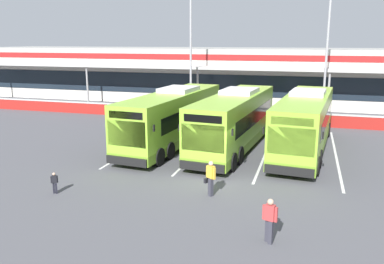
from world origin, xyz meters
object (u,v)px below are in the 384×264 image
at_px(coach_bus_left_centre, 235,121).
at_px(pedestrian_in_dark_coat, 270,219).
at_px(coach_bus_leftmost, 173,119).
at_px(pedestrian_with_handbag, 211,177).
at_px(coach_bus_centre, 305,124).
at_px(lamp_post_centre, 327,48).
at_px(lamp_post_west, 191,47).
at_px(pedestrian_child, 55,182).

height_order(coach_bus_left_centre, pedestrian_in_dark_coat, coach_bus_left_centre).
distance_m(coach_bus_leftmost, pedestrian_with_handbag, 9.39).
bearing_deg(coach_bus_centre, pedestrian_with_handbag, -113.69).
xyz_separation_m(coach_bus_left_centre, lamp_post_centre, (5.72, 11.11, 4.50)).
bearing_deg(coach_bus_left_centre, lamp_post_west, 119.06).
bearing_deg(pedestrian_child, pedestrian_with_handbag, 14.58).
xyz_separation_m(pedestrian_with_handbag, pedestrian_in_dark_coat, (3.00, -3.69, 0.02)).
bearing_deg(lamp_post_centre, pedestrian_with_handbag, -105.22).
distance_m(pedestrian_in_dark_coat, pedestrian_child, 10.12).
relative_size(coach_bus_centre, pedestrian_in_dark_coat, 7.61).
bearing_deg(coach_bus_centre, pedestrian_in_dark_coat, -94.13).
distance_m(coach_bus_left_centre, pedestrian_in_dark_coat, 12.55).
xyz_separation_m(coach_bus_leftmost, coach_bus_left_centre, (4.14, 0.20, 0.00)).
bearing_deg(pedestrian_with_handbag, pedestrian_in_dark_coat, -50.84).
xyz_separation_m(pedestrian_with_handbag, lamp_post_west, (-6.75, 19.73, 5.43)).
height_order(pedestrian_in_dark_coat, lamp_post_centre, lamp_post_centre).
bearing_deg(pedestrian_in_dark_coat, coach_bus_left_centre, 105.91).
bearing_deg(coach_bus_leftmost, coach_bus_centre, 5.15).
bearing_deg(pedestrian_in_dark_coat, pedestrian_with_handbag, 129.16).
bearing_deg(pedestrian_child, pedestrian_in_dark_coat, -10.74).
distance_m(coach_bus_left_centre, pedestrian_with_handbag, 8.42).
distance_m(coach_bus_left_centre, lamp_post_centre, 13.28).
xyz_separation_m(coach_bus_centre, pedestrian_in_dark_coat, (-0.91, -12.60, -0.91)).
relative_size(coach_bus_centre, lamp_post_west, 1.12).
bearing_deg(lamp_post_centre, pedestrian_child, -119.89).
height_order(coach_bus_leftmost, coach_bus_centre, same).
bearing_deg(coach_bus_leftmost, lamp_post_centre, 48.91).
bearing_deg(coach_bus_leftmost, lamp_post_west, 100.67).
relative_size(coach_bus_left_centre, lamp_post_west, 1.12).
bearing_deg(lamp_post_centre, coach_bus_centre, -97.46).
height_order(pedestrian_with_handbag, lamp_post_centre, lamp_post_centre).
height_order(coach_bus_centre, lamp_post_centre, lamp_post_centre).
xyz_separation_m(pedestrian_with_handbag, pedestrian_child, (-6.93, -1.80, -0.32)).
height_order(coach_bus_centre, pedestrian_with_handbag, coach_bus_centre).
distance_m(coach_bus_centre, pedestrian_with_handbag, 9.78).
bearing_deg(lamp_post_centre, lamp_post_west, 178.75).
xyz_separation_m(pedestrian_in_dark_coat, lamp_post_centre, (2.29, 23.15, 5.42)).
relative_size(pedestrian_child, lamp_post_west, 0.09).
xyz_separation_m(coach_bus_leftmost, pedestrian_with_handbag, (4.57, -8.15, -0.93)).
distance_m(coach_bus_leftmost, pedestrian_in_dark_coat, 14.08).
relative_size(coach_bus_centre, pedestrian_child, 12.28).
xyz_separation_m(coach_bus_leftmost, lamp_post_west, (-2.18, 11.57, 4.50)).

